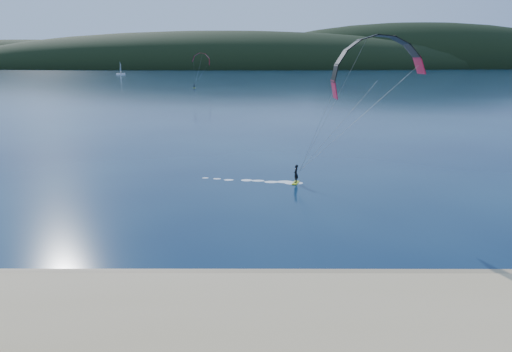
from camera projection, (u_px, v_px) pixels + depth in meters
The scene contains 6 objects.
ground at pixel (218, 320), 23.77m from camera, with size 1800.00×1800.00×0.00m, color #071533.
wet_sand at pixel (224, 279), 28.13m from camera, with size 220.00×2.50×0.10m.
headland at pixel (256, 68), 747.37m from camera, with size 1200.00×310.00×140.00m.
kitesurfer_near at pixel (373, 84), 43.52m from camera, with size 22.12×7.37×14.09m.
kitesurfer_far at pixel (201, 62), 211.44m from camera, with size 9.05×7.01×14.37m.
sailboat at pixel (121, 74), 417.95m from camera, with size 7.92×5.03×11.14m.
Camera 1 is at (1.96, -21.34, 12.73)m, focal length 33.13 mm.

